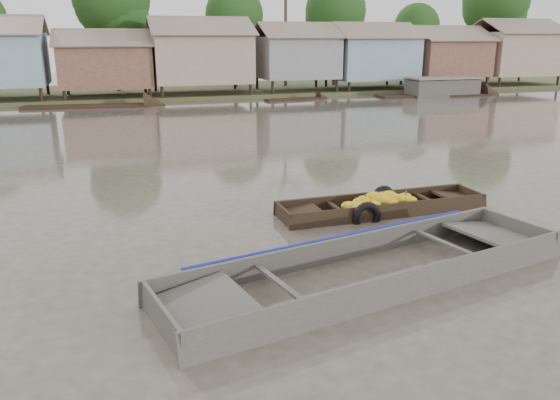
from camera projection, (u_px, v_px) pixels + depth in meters
name	position (u px, v px, depth m)	size (l,w,h in m)	color
ground	(329.00, 253.00, 10.73)	(120.00, 120.00, 0.00)	#453F35
riverbank	(202.00, 51.00, 39.82)	(120.00, 12.47, 10.22)	#384723
banana_boat	(379.00, 207.00, 13.17)	(5.19, 1.44, 0.74)	black
viewer_boat	(371.00, 275.00, 9.58)	(7.95, 3.54, 0.62)	#3E3A35
distant_boats	(356.00, 97.00, 36.42)	(45.91, 14.49, 1.38)	black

